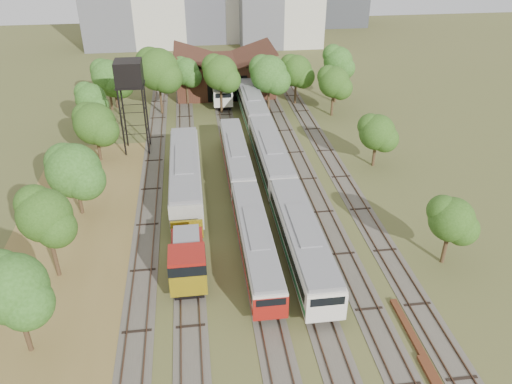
{
  "coord_description": "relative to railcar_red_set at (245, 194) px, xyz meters",
  "views": [
    {
      "loc": [
        -6.77,
        -24.84,
        27.66
      ],
      "look_at": [
        -0.94,
        18.52,
        2.5
      ],
      "focal_mm": 35.0,
      "sensor_mm": 36.0,
      "label": 1
    }
  ],
  "objects": [
    {
      "name": "rail_pile_far",
      "position": [
        10.2,
        -19.98,
        -1.63
      ],
      "size": [
        0.52,
        8.33,
        0.27
      ],
      "primitive_type": "cube",
      "color": "#5A2E19",
      "rests_on": "ground"
    },
    {
      "name": "ground",
      "position": [
        2.0,
        -19.62,
        -1.76
      ],
      "size": [
        240.0,
        240.0,
        0.0
      ],
      "primitive_type": "plane",
      "color": "#475123",
      "rests_on": "ground"
    },
    {
      "name": "tree_band_left",
      "position": [
        -17.2,
        3.95,
        3.34
      ],
      "size": [
        7.51,
        64.44,
        8.3
      ],
      "color": "#382616",
      "rests_on": "ground"
    },
    {
      "name": "tree_band_right",
      "position": [
        16.41,
        10.05,
        2.97
      ],
      "size": [
        5.02,
        40.61,
        7.48
      ],
      "color": "#382616",
      "rests_on": "ground"
    },
    {
      "name": "water_tower",
      "position": [
        -12.1,
        16.24,
        8.08
      ],
      "size": [
        3.38,
        3.38,
        11.67
      ],
      "color": "black",
      "rests_on": "ground"
    },
    {
      "name": "maintenance_shed",
      "position": [
        1.0,
        38.36,
        1.15
      ],
      "size": [
        16.45,
        11.55,
        7.58
      ],
      "color": "#3D2016",
      "rests_on": "ground"
    },
    {
      "name": "dry_grass_patch",
      "position": [
        -16.0,
        -11.62,
        -1.74
      ],
      "size": [
        14.0,
        60.0,
        0.04
      ],
      "primitive_type": "cube",
      "color": "brown",
      "rests_on": "ground"
    },
    {
      "name": "old_grey_coach",
      "position": [
        -6.0,
        4.18,
        0.47
      ],
      "size": [
        3.3,
        18.0,
        4.09
      ],
      "color": "black",
      "rests_on": "ground"
    },
    {
      "name": "railcar_green_set",
      "position": [
        4.0,
        7.89,
        0.27
      ],
      "size": [
        3.11,
        52.08,
        3.84
      ],
      "color": "black",
      "rests_on": "ground"
    },
    {
      "name": "tree_band_far",
      "position": [
        -0.39,
        29.77,
        4.27
      ],
      "size": [
        40.07,
        9.38,
        9.93
      ],
      "color": "#382616",
      "rests_on": "ground"
    },
    {
      "name": "railcar_rear",
      "position": [
        0.0,
        36.32,
        0.16
      ],
      "size": [
        2.95,
        16.08,
        3.64
      ],
      "color": "black",
      "rests_on": "ground"
    },
    {
      "name": "railcar_red_set",
      "position": [
        0.0,
        0.0,
        0.0
      ],
      "size": [
        2.7,
        34.57,
        3.33
      ],
      "color": "black",
      "rests_on": "ground"
    },
    {
      "name": "shunter_locomotive",
      "position": [
        -6.0,
        -10.77,
        0.15
      ],
      "size": [
        3.0,
        8.1,
        3.92
      ],
      "color": "black",
      "rests_on": "ground"
    },
    {
      "name": "tracks",
      "position": [
        1.33,
        5.38,
        -1.72
      ],
      "size": [
        24.6,
        80.0,
        0.19
      ],
      "color": "#4C473D",
      "rests_on": "ground"
    }
  ]
}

